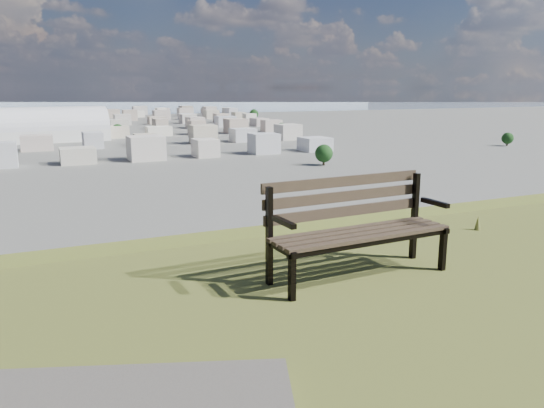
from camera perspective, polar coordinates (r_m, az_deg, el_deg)
name	(u,v)px	position (r m, az deg, el deg)	size (l,w,h in m)	color
park_bench	(355,222)	(4.99, 8.92, -1.87)	(1.77, 0.65, 0.91)	#413525
arena	(52,131)	(294.23, -22.59, 7.30)	(55.36, 26.48, 22.75)	silver
city_blocks	(36,123)	(396.70, -24.02, 7.99)	(395.00, 361.00, 7.00)	beige
bay_water	(32,106)	(901.96, -24.38, 9.62)	(2400.00, 700.00, 0.12)	#8B9DB1
far_hills	(1,88)	(1405.70, -27.11, 11.02)	(2050.00, 340.00, 60.00)	#9EB2C4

